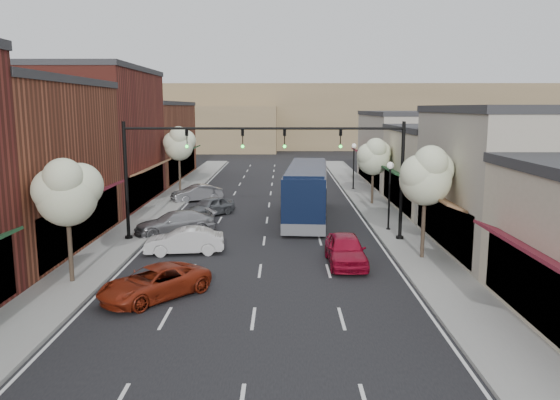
{
  "coord_description": "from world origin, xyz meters",
  "views": [
    {
      "loc": [
        1.09,
        -23.33,
        7.79
      ],
      "look_at": [
        0.93,
        9.49,
        2.2
      ],
      "focal_mm": 35.0,
      "sensor_mm": 36.0,
      "label": 1
    }
  ],
  "objects_px": {
    "tree_left_far": "(179,143)",
    "parked_car_c": "(175,223)",
    "lamp_post_far": "(354,159)",
    "parked_car_a": "(154,283)",
    "signal_mast_right": "(361,163)",
    "tree_right_near": "(427,175)",
    "parked_car_d": "(210,207)",
    "signal_mast_left": "(166,163)",
    "lamp_post_near": "(390,185)",
    "parked_car_e": "(197,193)",
    "tree_right_far": "(374,156)",
    "tree_left_near": "(67,191)",
    "coach_bus": "(307,191)",
    "parked_car_b": "(184,241)",
    "red_hatchback": "(346,250)"
  },
  "relations": [
    {
      "from": "tree_right_near",
      "to": "parked_car_b",
      "type": "distance_m",
      "value": 13.15
    },
    {
      "from": "coach_bus",
      "to": "parked_car_b",
      "type": "distance_m",
      "value": 11.73
    },
    {
      "from": "tree_right_far",
      "to": "tree_right_near",
      "type": "bearing_deg",
      "value": -90.0
    },
    {
      "from": "signal_mast_right",
      "to": "parked_car_b",
      "type": "height_order",
      "value": "signal_mast_right"
    },
    {
      "from": "lamp_post_far",
      "to": "parked_car_d",
      "type": "height_order",
      "value": "lamp_post_far"
    },
    {
      "from": "lamp_post_far",
      "to": "parked_car_a",
      "type": "distance_m",
      "value": 32.21
    },
    {
      "from": "tree_right_far",
      "to": "lamp_post_far",
      "type": "height_order",
      "value": "tree_right_far"
    },
    {
      "from": "signal_mast_right",
      "to": "parked_car_e",
      "type": "bearing_deg",
      "value": 130.4
    },
    {
      "from": "tree_left_far",
      "to": "lamp_post_far",
      "type": "relative_size",
      "value": 1.38
    },
    {
      "from": "tree_right_far",
      "to": "lamp_post_near",
      "type": "distance_m",
      "value": 9.51
    },
    {
      "from": "lamp_post_near",
      "to": "parked_car_b",
      "type": "relative_size",
      "value": 1.05
    },
    {
      "from": "parked_car_b",
      "to": "tree_right_far",
      "type": "bearing_deg",
      "value": 132.61
    },
    {
      "from": "parked_car_c",
      "to": "parked_car_e",
      "type": "xyz_separation_m",
      "value": [
        -0.53,
        12.11,
        -0.03
      ]
    },
    {
      "from": "signal_mast_left",
      "to": "lamp_post_near",
      "type": "xyz_separation_m",
      "value": [
        13.42,
        2.5,
        -1.62
      ]
    },
    {
      "from": "coach_bus",
      "to": "parked_car_e",
      "type": "bearing_deg",
      "value": 145.18
    },
    {
      "from": "tree_left_near",
      "to": "parked_car_c",
      "type": "xyz_separation_m",
      "value": [
        2.68,
        9.72,
        -3.5
      ]
    },
    {
      "from": "parked_car_c",
      "to": "signal_mast_left",
      "type": "bearing_deg",
      "value": -25.63
    },
    {
      "from": "parked_car_b",
      "to": "parked_car_d",
      "type": "xyz_separation_m",
      "value": [
        0.0,
        10.34,
        -0.01
      ]
    },
    {
      "from": "tree_right_near",
      "to": "parked_car_b",
      "type": "relative_size",
      "value": 1.41
    },
    {
      "from": "tree_right_near",
      "to": "parked_car_b",
      "type": "xyz_separation_m",
      "value": [
        -12.55,
        1.22,
        -3.76
      ]
    },
    {
      "from": "parked_car_a",
      "to": "lamp_post_far",
      "type": "bearing_deg",
      "value": 109.88
    },
    {
      "from": "tree_right_far",
      "to": "lamp_post_far",
      "type": "xyz_separation_m",
      "value": [
        -0.55,
        8.06,
        -0.99
      ]
    },
    {
      "from": "signal_mast_left",
      "to": "parked_car_a",
      "type": "xyz_separation_m",
      "value": [
        1.42,
        -9.8,
        -3.96
      ]
    },
    {
      "from": "tree_right_near",
      "to": "parked_car_c",
      "type": "bearing_deg",
      "value": 157.67
    },
    {
      "from": "lamp_post_far",
      "to": "parked_car_a",
      "type": "relative_size",
      "value": 0.93
    },
    {
      "from": "parked_car_a",
      "to": "parked_car_b",
      "type": "distance_m",
      "value": 6.96
    },
    {
      "from": "lamp_post_near",
      "to": "parked_car_b",
      "type": "xyz_separation_m",
      "value": [
        -12.0,
        -5.34,
        -2.31
      ]
    },
    {
      "from": "signal_mast_right",
      "to": "parked_car_d",
      "type": "distance_m",
      "value": 12.97
    },
    {
      "from": "tree_left_near",
      "to": "signal_mast_right",
      "type": "bearing_deg",
      "value": 30.14
    },
    {
      "from": "signal_mast_right",
      "to": "tree_right_near",
      "type": "bearing_deg",
      "value": -56.09
    },
    {
      "from": "lamp_post_far",
      "to": "parked_car_c",
      "type": "xyz_separation_m",
      "value": [
        -13.38,
        -18.34,
        -2.28
      ]
    },
    {
      "from": "tree_right_far",
      "to": "parked_car_d",
      "type": "relative_size",
      "value": 1.34
    },
    {
      "from": "coach_bus",
      "to": "parked_car_a",
      "type": "height_order",
      "value": "coach_bus"
    },
    {
      "from": "tree_left_far",
      "to": "parked_car_c",
      "type": "relative_size",
      "value": 1.23
    },
    {
      "from": "tree_right_near",
      "to": "parked_car_a",
      "type": "relative_size",
      "value": 1.25
    },
    {
      "from": "coach_bus",
      "to": "parked_car_e",
      "type": "height_order",
      "value": "coach_bus"
    },
    {
      "from": "signal_mast_left",
      "to": "tree_left_near",
      "type": "relative_size",
      "value": 1.44
    },
    {
      "from": "tree_right_near",
      "to": "parked_car_e",
      "type": "xyz_separation_m",
      "value": [
        -14.45,
        17.83,
        -3.76
      ]
    },
    {
      "from": "red_hatchback",
      "to": "tree_right_far",
      "type": "bearing_deg",
      "value": 75.43
    },
    {
      "from": "tree_left_far",
      "to": "signal_mast_right",
      "type": "bearing_deg",
      "value": -52.29
    },
    {
      "from": "signal_mast_right",
      "to": "lamp_post_far",
      "type": "distance_m",
      "value": 20.19
    },
    {
      "from": "tree_left_far",
      "to": "parked_car_e",
      "type": "relative_size",
      "value": 1.46
    },
    {
      "from": "parked_car_a",
      "to": "parked_car_e",
      "type": "xyz_separation_m",
      "value": [
        -1.9,
        23.57,
        0.03
      ]
    },
    {
      "from": "signal_mast_left",
      "to": "signal_mast_right",
      "type": "bearing_deg",
      "value": 0.0
    },
    {
      "from": "signal_mast_right",
      "to": "lamp_post_near",
      "type": "distance_m",
      "value": 3.69
    },
    {
      "from": "lamp_post_near",
      "to": "parked_car_a",
      "type": "height_order",
      "value": "lamp_post_near"
    },
    {
      "from": "tree_right_far",
      "to": "parked_car_c",
      "type": "xyz_separation_m",
      "value": [
        -13.92,
        -10.28,
        -3.27
      ]
    },
    {
      "from": "parked_car_c",
      "to": "parked_car_e",
      "type": "relative_size",
      "value": 1.18
    },
    {
      "from": "signal_mast_left",
      "to": "tree_right_near",
      "type": "xyz_separation_m",
      "value": [
        13.97,
        -4.05,
        -0.17
      ]
    },
    {
      "from": "signal_mast_right",
      "to": "parked_car_a",
      "type": "relative_size",
      "value": 1.73
    }
  ]
}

